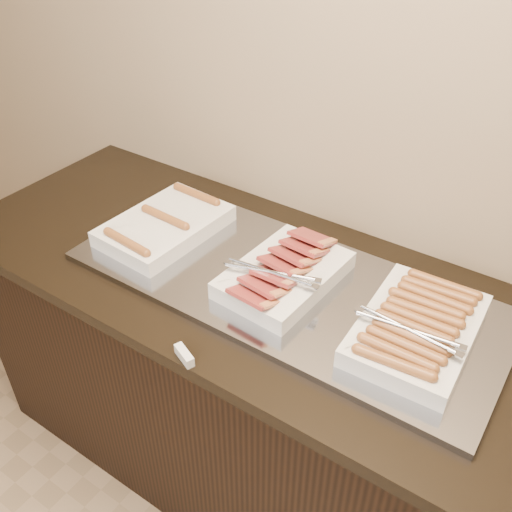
{
  "coord_description": "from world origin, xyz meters",
  "views": [
    {
      "loc": [
        0.64,
        1.08,
        1.91
      ],
      "look_at": [
        -0.07,
        2.13,
        0.97
      ],
      "focal_mm": 40.0,
      "sensor_mm": 36.0,
      "label": 1
    }
  ],
  "objects_px": {
    "dish_center": "(284,273)",
    "dish_right": "(417,328)",
    "counter": "(273,391)",
    "warming_tray": "(283,285)",
    "dish_left": "(165,225)"
  },
  "relations": [
    {
      "from": "warming_tray",
      "to": "dish_center",
      "type": "xyz_separation_m",
      "value": [
        0.0,
        -0.0,
        0.04
      ]
    },
    {
      "from": "counter",
      "to": "warming_tray",
      "type": "distance_m",
      "value": 0.46
    },
    {
      "from": "counter",
      "to": "warming_tray",
      "type": "xyz_separation_m",
      "value": [
        0.02,
        0.0,
        0.46
      ]
    },
    {
      "from": "warming_tray",
      "to": "dish_center",
      "type": "relative_size",
      "value": 3.14
    },
    {
      "from": "counter",
      "to": "dish_left",
      "type": "distance_m",
      "value": 0.64
    },
    {
      "from": "dish_center",
      "to": "dish_right",
      "type": "relative_size",
      "value": 0.97
    },
    {
      "from": "dish_left",
      "to": "dish_right",
      "type": "height_order",
      "value": "dish_right"
    },
    {
      "from": "dish_left",
      "to": "dish_right",
      "type": "distance_m",
      "value": 0.81
    },
    {
      "from": "counter",
      "to": "dish_center",
      "type": "relative_size",
      "value": 5.39
    },
    {
      "from": "counter",
      "to": "dish_right",
      "type": "height_order",
      "value": "dish_right"
    },
    {
      "from": "warming_tray",
      "to": "dish_right",
      "type": "relative_size",
      "value": 3.04
    },
    {
      "from": "dish_center",
      "to": "dish_right",
      "type": "height_order",
      "value": "dish_center"
    },
    {
      "from": "warming_tray",
      "to": "dish_left",
      "type": "distance_m",
      "value": 0.43
    },
    {
      "from": "counter",
      "to": "dish_center",
      "type": "distance_m",
      "value": 0.5
    },
    {
      "from": "counter",
      "to": "dish_left",
      "type": "height_order",
      "value": "dish_left"
    }
  ]
}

